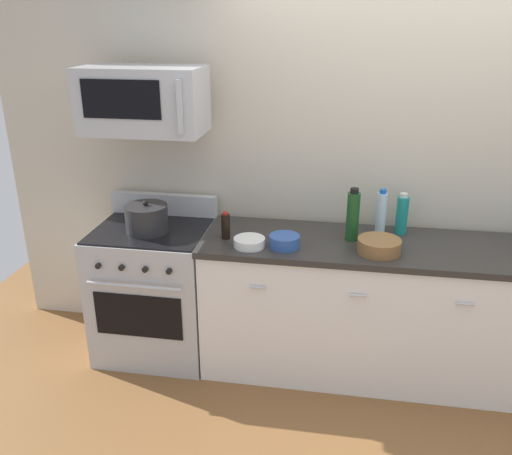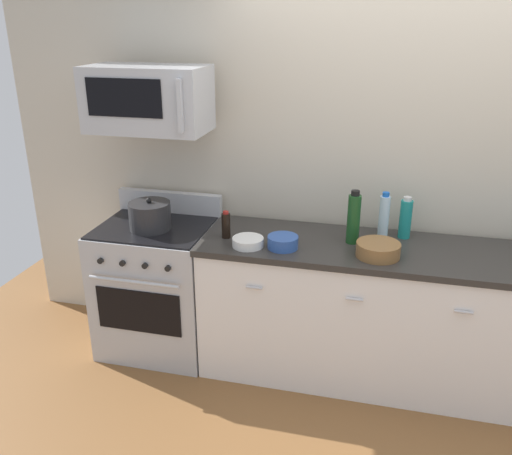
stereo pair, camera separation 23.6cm
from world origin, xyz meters
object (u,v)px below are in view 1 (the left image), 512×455
(bottle_wine_green, at_px, (353,216))
(bowl_white_ceramic, at_px, (249,242))
(bowl_blue_mixing, at_px, (284,241))
(bottle_sparkling_teal, at_px, (402,215))
(bottle_water_clear, at_px, (381,213))
(stockpot, at_px, (147,219))
(bowl_wooden_salad, at_px, (379,245))
(bottle_soy_sauce_dark, at_px, (226,226))
(range_oven, at_px, (155,289))
(microwave, at_px, (143,100))

(bottle_wine_green, xyz_separation_m, bowl_white_ceramic, (-0.61, -0.21, -0.13))
(bowl_blue_mixing, xyz_separation_m, bowl_white_ceramic, (-0.21, -0.03, -0.01))
(bottle_sparkling_teal, bearing_deg, bowl_blue_mixing, -154.04)
(bottle_water_clear, relative_size, bowl_blue_mixing, 1.61)
(bowl_blue_mixing, height_order, stockpot, stockpot)
(stockpot, bearing_deg, bowl_wooden_salad, -3.17)
(bottle_soy_sauce_dark, height_order, stockpot, stockpot)
(bowl_white_ceramic, xyz_separation_m, stockpot, (-0.69, 0.12, 0.06))
(bottle_water_clear, xyz_separation_m, bottle_soy_sauce_dark, (-0.96, -0.24, -0.06))
(bottle_sparkling_teal, height_order, bottle_water_clear, bottle_water_clear)
(bottle_soy_sauce_dark, relative_size, bowl_white_ceramic, 0.92)
(bowl_wooden_salad, xyz_separation_m, stockpot, (-1.47, 0.08, 0.05))
(bottle_wine_green, bearing_deg, range_oven, -178.36)
(bowl_white_ceramic, bearing_deg, bottle_soy_sauce_dark, 149.16)
(bottle_soy_sauce_dark, bearing_deg, bowl_blue_mixing, -11.16)
(bowl_white_ceramic, bearing_deg, range_oven, 165.90)
(bottle_wine_green, height_order, bottle_water_clear, bottle_wine_green)
(bottle_soy_sauce_dark, relative_size, stockpot, 0.64)
(bottle_sparkling_teal, relative_size, bottle_soy_sauce_dark, 1.53)
(bottle_sparkling_teal, bearing_deg, bowl_white_ceramic, -158.03)
(microwave, height_order, bottle_soy_sauce_dark, microwave)
(range_oven, xyz_separation_m, stockpot, (-0.00, -0.05, 0.54))
(microwave, bearing_deg, stockpot, -90.13)
(range_oven, height_order, bowl_wooden_salad, range_oven)
(bottle_wine_green, bearing_deg, bottle_water_clear, 36.15)
(stockpot, bearing_deg, bowl_white_ceramic, -9.89)
(range_oven, bearing_deg, bowl_white_ceramic, -14.10)
(range_oven, bearing_deg, bottle_wine_green, 1.64)
(bottle_water_clear, xyz_separation_m, bowl_white_ceramic, (-0.79, -0.34, -0.11))
(bottle_wine_green, bearing_deg, bowl_white_ceramic, -160.92)
(bottle_sparkling_teal, distance_m, bowl_white_ceramic, 1.00)
(range_oven, bearing_deg, bowl_blue_mixing, -9.31)
(microwave, distance_m, bowl_wooden_salad, 1.68)
(bottle_water_clear, bearing_deg, bowl_blue_mixing, -151.36)
(bowl_blue_mixing, xyz_separation_m, stockpot, (-0.91, 0.10, 0.05))
(bottle_wine_green, relative_size, bowl_white_ceramic, 1.75)
(range_oven, xyz_separation_m, bowl_wooden_salad, (1.47, -0.13, 0.50))
(bowl_wooden_salad, distance_m, stockpot, 1.47)
(range_oven, height_order, bottle_water_clear, bottle_water_clear)
(bottle_wine_green, distance_m, bowl_white_ceramic, 0.66)
(bottle_water_clear, distance_m, stockpot, 1.50)
(bottle_sparkling_teal, xyz_separation_m, bottle_soy_sauce_dark, (-1.09, -0.27, -0.04))
(microwave, xyz_separation_m, bowl_blue_mixing, (0.91, -0.19, -0.79))
(bottle_soy_sauce_dark, bearing_deg, bottle_wine_green, 8.08)
(bottle_soy_sauce_dark, xyz_separation_m, bowl_blue_mixing, (0.38, -0.08, -0.04))
(bowl_blue_mixing, bearing_deg, bottle_water_clear, 28.64)
(bottle_wine_green, distance_m, bottle_sparkling_teal, 0.35)
(bowl_wooden_salad, bearing_deg, bowl_white_ceramic, -177.07)
(microwave, xyz_separation_m, bottle_water_clear, (1.49, 0.12, -0.69))
(microwave, bearing_deg, bowl_wooden_salad, -6.97)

